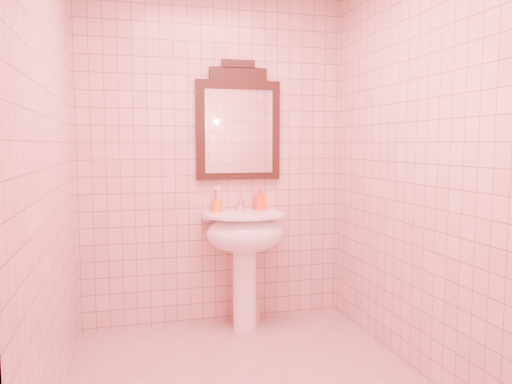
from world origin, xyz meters
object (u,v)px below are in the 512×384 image
object	(u,v)px
mirror	(238,125)
toothbrush_cup	(217,205)
towel	(248,311)
pedestal_sink	(245,241)
soap_dispenser	(260,199)

from	to	relation	value
mirror	toothbrush_cup	world-z (taller)	mirror
towel	mirror	bearing A→B (deg)	116.50
pedestal_sink	toothbrush_cup	world-z (taller)	toothbrush_cup
towel	toothbrush_cup	bearing A→B (deg)	164.93
mirror	soap_dispenser	bearing A→B (deg)	-16.01
towel	soap_dispenser	bearing A→B (deg)	27.26
soap_dispenser	pedestal_sink	bearing A→B (deg)	-141.04
mirror	toothbrush_cup	size ratio (longest dim) A/B	5.25
toothbrush_cup	towel	distance (m)	0.84
pedestal_sink	mirror	xyz separation A→B (m)	(0.00, 0.20, 0.84)
mirror	pedestal_sink	bearing A→B (deg)	-90.00
pedestal_sink	soap_dispenser	bearing A→B (deg)	44.59
toothbrush_cup	mirror	bearing A→B (deg)	13.14
pedestal_sink	towel	world-z (taller)	pedestal_sink
pedestal_sink	mirror	bearing A→B (deg)	90.00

